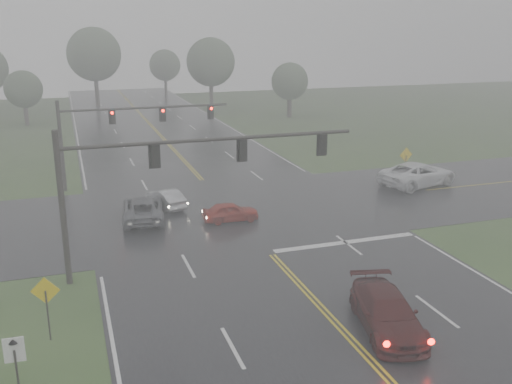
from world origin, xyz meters
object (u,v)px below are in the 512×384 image
object	(u,v)px
sedan_red	(231,221)
signal_gantry_near	(160,169)
sedan_silver	(167,207)
sedan_maroon	(386,330)
pickup_white	(417,185)
car_grey	(144,220)
signal_gantry_far	(115,125)

from	to	relation	value
sedan_red	signal_gantry_near	xyz separation A→B (m)	(-5.12, -6.13, 5.16)
sedan_red	sedan_silver	xyz separation A→B (m)	(-3.29, 4.04, 0.00)
sedan_maroon	pickup_white	bearing A→B (deg)	66.38
sedan_maroon	car_grey	size ratio (longest dim) A/B	0.98
sedan_red	sedan_silver	bearing A→B (deg)	41.37
car_grey	sedan_silver	bearing A→B (deg)	-123.40
sedan_red	signal_gantry_near	world-z (taller)	signal_gantry_near
sedan_silver	signal_gantry_near	xyz separation A→B (m)	(-1.84, -10.16, 5.16)
sedan_silver	signal_gantry_near	size ratio (longest dim) A/B	0.26
sedan_silver	signal_gantry_far	xyz separation A→B (m)	(-2.46, 6.34, 4.66)
sedan_maroon	sedan_silver	world-z (taller)	sedan_maroon
signal_gantry_far	sedan_maroon	bearing A→B (deg)	-72.27
car_grey	pickup_white	xyz separation A→B (m)	(20.78, 1.51, 0.00)
sedan_red	car_grey	xyz separation A→B (m)	(-5.09, 1.91, 0.00)
signal_gantry_near	car_grey	bearing A→B (deg)	89.80
pickup_white	sedan_maroon	bearing A→B (deg)	128.65
pickup_white	signal_gantry_near	size ratio (longest dim) A/B	0.44
signal_gantry_near	sedan_silver	bearing A→B (deg)	79.77
sedan_maroon	signal_gantry_far	bearing A→B (deg)	120.82
pickup_white	signal_gantry_near	bearing A→B (deg)	100.01
pickup_white	signal_gantry_near	world-z (taller)	signal_gantry_near
signal_gantry_far	car_grey	bearing A→B (deg)	-85.59
car_grey	signal_gantry_far	distance (m)	9.69
signal_gantry_near	signal_gantry_far	distance (m)	16.53
sedan_maroon	car_grey	bearing A→B (deg)	127.03
sedan_silver	signal_gantry_far	bearing A→B (deg)	-84.58
car_grey	signal_gantry_near	world-z (taller)	signal_gantry_near
sedan_silver	pickup_white	world-z (taller)	pickup_white
sedan_maroon	signal_gantry_far	xyz separation A→B (m)	(-7.99, 24.99, 4.66)
car_grey	sedan_red	bearing A→B (deg)	166.39
sedan_maroon	car_grey	distance (m)	18.08
sedan_maroon	pickup_white	xyz separation A→B (m)	(13.45, 18.03, 0.00)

